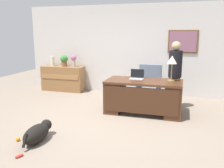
{
  "coord_description": "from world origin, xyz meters",
  "views": [
    {
      "loc": [
        1.48,
        -4.68,
        1.86
      ],
      "look_at": [
        -0.02,
        0.3,
        0.75
      ],
      "focal_mm": 38.56,
      "sensor_mm": 36.0,
      "label": 1
    }
  ],
  "objects_px": {
    "desk": "(143,96)",
    "vase_with_flowers": "(74,60)",
    "dog_toy_ball": "(18,139)",
    "armchair": "(149,86)",
    "credenza": "(63,78)",
    "laptop": "(137,77)",
    "dog_toy_bone": "(19,156)",
    "desk_lamp": "(172,61)",
    "dog_lying": "(38,133)",
    "person_standing": "(175,75)",
    "vase_empty": "(53,61)",
    "potted_plant": "(64,60)"
  },
  "relations": [
    {
      "from": "desk",
      "to": "vase_with_flowers",
      "type": "distance_m",
      "value": 2.99
    },
    {
      "from": "desk",
      "to": "dog_toy_ball",
      "type": "bearing_deg",
      "value": -130.84
    },
    {
      "from": "armchair",
      "to": "vase_with_flowers",
      "type": "bearing_deg",
      "value": 165.72
    },
    {
      "from": "credenza",
      "to": "laptop",
      "type": "bearing_deg",
      "value": -26.61
    },
    {
      "from": "dog_toy_bone",
      "to": "desk_lamp",
      "type": "bearing_deg",
      "value": 53.07
    },
    {
      "from": "dog_lying",
      "to": "laptop",
      "type": "relative_size",
      "value": 2.6
    },
    {
      "from": "armchair",
      "to": "person_standing",
      "type": "height_order",
      "value": "person_standing"
    },
    {
      "from": "vase_with_flowers",
      "to": "dog_toy_bone",
      "type": "xyz_separation_m",
      "value": [
        1.04,
        -4.13,
        -0.99
      ]
    },
    {
      "from": "person_standing",
      "to": "desk_lamp",
      "type": "xyz_separation_m",
      "value": [
        -0.06,
        -0.45,
        0.38
      ]
    },
    {
      "from": "desk",
      "to": "person_standing",
      "type": "height_order",
      "value": "person_standing"
    },
    {
      "from": "credenza",
      "to": "desk_lamp",
      "type": "bearing_deg",
      "value": -21.68
    },
    {
      "from": "credenza",
      "to": "desk_lamp",
      "type": "height_order",
      "value": "desk_lamp"
    },
    {
      "from": "vase_empty",
      "to": "dog_toy_bone",
      "type": "distance_m",
      "value": 4.6
    },
    {
      "from": "desk",
      "to": "person_standing",
      "type": "bearing_deg",
      "value": 41.43
    },
    {
      "from": "vase_empty",
      "to": "potted_plant",
      "type": "relative_size",
      "value": 0.88
    },
    {
      "from": "dog_toy_ball",
      "to": "desk",
      "type": "bearing_deg",
      "value": 49.16
    },
    {
      "from": "credenza",
      "to": "potted_plant",
      "type": "height_order",
      "value": "potted_plant"
    },
    {
      "from": "armchair",
      "to": "potted_plant",
      "type": "xyz_separation_m",
      "value": [
        -2.84,
        0.64,
        0.53
      ]
    },
    {
      "from": "armchair",
      "to": "desk_lamp",
      "type": "relative_size",
      "value": 1.77
    },
    {
      "from": "laptop",
      "to": "dog_toy_bone",
      "type": "relative_size",
      "value": 2.24
    },
    {
      "from": "credenza",
      "to": "desk_lamp",
      "type": "xyz_separation_m",
      "value": [
        3.5,
        -1.39,
        0.84
      ]
    },
    {
      "from": "desk",
      "to": "dog_toy_bone",
      "type": "height_order",
      "value": "desk"
    },
    {
      "from": "laptop",
      "to": "vase_with_flowers",
      "type": "distance_m",
      "value": 2.67
    },
    {
      "from": "credenza",
      "to": "dog_lying",
      "type": "relative_size",
      "value": 1.66
    },
    {
      "from": "desk_lamp",
      "to": "vase_empty",
      "type": "bearing_deg",
      "value": 160.19
    },
    {
      "from": "armchair",
      "to": "dog_toy_bone",
      "type": "xyz_separation_m",
      "value": [
        -1.47,
        -3.5,
        -0.44
      ]
    },
    {
      "from": "vase_empty",
      "to": "desk_lamp",
      "type": "bearing_deg",
      "value": -19.81
    },
    {
      "from": "armchair",
      "to": "desk_lamp",
      "type": "xyz_separation_m",
      "value": [
        0.6,
        -0.75,
        0.77
      ]
    },
    {
      "from": "person_standing",
      "to": "vase_with_flowers",
      "type": "xyz_separation_m",
      "value": [
        -3.16,
        0.94,
        0.16
      ]
    },
    {
      "from": "armchair",
      "to": "vase_with_flowers",
      "type": "height_order",
      "value": "vase_with_flowers"
    },
    {
      "from": "credenza",
      "to": "armchair",
      "type": "height_order",
      "value": "armchair"
    },
    {
      "from": "vase_with_flowers",
      "to": "vase_empty",
      "type": "distance_m",
      "value": 0.76
    },
    {
      "from": "vase_with_flowers",
      "to": "dog_toy_bone",
      "type": "bearing_deg",
      "value": -75.92
    },
    {
      "from": "desk_lamp",
      "to": "armchair",
      "type": "bearing_deg",
      "value": 128.31
    },
    {
      "from": "armchair",
      "to": "vase_with_flowers",
      "type": "xyz_separation_m",
      "value": [
        -2.5,
        0.64,
        0.55
      ]
    },
    {
      "from": "person_standing",
      "to": "armchair",
      "type": "bearing_deg",
      "value": 155.05
    },
    {
      "from": "dog_toy_ball",
      "to": "armchair",
      "type": "bearing_deg",
      "value": 58.5
    },
    {
      "from": "laptop",
      "to": "dog_toy_ball",
      "type": "bearing_deg",
      "value": -125.48
    },
    {
      "from": "armchair",
      "to": "dog_toy_ball",
      "type": "bearing_deg",
      "value": -121.5
    },
    {
      "from": "dog_lying",
      "to": "dog_toy_ball",
      "type": "xyz_separation_m",
      "value": [
        -0.34,
        -0.11,
        -0.12
      ]
    },
    {
      "from": "person_standing",
      "to": "dog_toy_ball",
      "type": "height_order",
      "value": "person_standing"
    },
    {
      "from": "vase_with_flowers",
      "to": "dog_toy_ball",
      "type": "height_order",
      "value": "vase_with_flowers"
    },
    {
      "from": "desk_lamp",
      "to": "vase_with_flowers",
      "type": "distance_m",
      "value": 3.4
    },
    {
      "from": "dog_lying",
      "to": "desk_lamp",
      "type": "height_order",
      "value": "desk_lamp"
    },
    {
      "from": "person_standing",
      "to": "dog_toy_ball",
      "type": "relative_size",
      "value": 22.92
    },
    {
      "from": "dog_lying",
      "to": "dog_toy_bone",
      "type": "relative_size",
      "value": 5.82
    },
    {
      "from": "dog_toy_bone",
      "to": "person_standing",
      "type": "bearing_deg",
      "value": 56.39
    },
    {
      "from": "armchair",
      "to": "vase_with_flowers",
      "type": "relative_size",
      "value": 2.77
    },
    {
      "from": "laptop",
      "to": "potted_plant",
      "type": "xyz_separation_m",
      "value": [
        -2.64,
        1.35,
        0.16
      ]
    },
    {
      "from": "person_standing",
      "to": "dog_toy_bone",
      "type": "relative_size",
      "value": 11.66
    }
  ]
}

